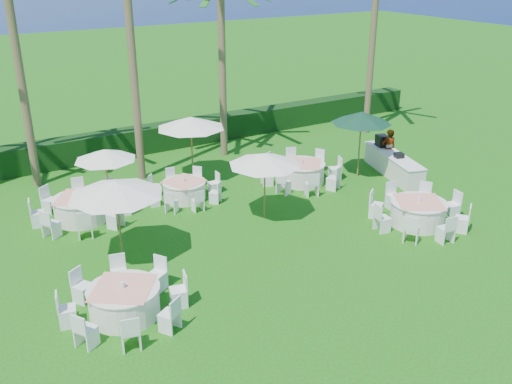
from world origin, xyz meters
TOP-DOWN VIEW (x-y plane):
  - ground at (0.00, 0.00)m, footprint 120.00×120.00m
  - hedge at (0.00, 12.00)m, footprint 34.00×1.00m
  - banquet_table_a at (-4.16, -0.35)m, footprint 3.29×3.29m
  - banquet_table_c at (6.38, -0.36)m, footprint 3.39×3.39m
  - banquet_table_d at (-3.54, 6.01)m, footprint 3.42×3.42m
  - banquet_table_e at (0.33, 5.82)m, footprint 2.88×2.88m
  - banquet_table_f at (5.18, 4.94)m, footprint 3.31×3.31m
  - umbrella_a at (-3.24, 2.57)m, footprint 2.85×2.85m
  - umbrella_b at (2.07, 2.81)m, footprint 2.54×2.54m
  - umbrella_c at (-2.36, 6.53)m, footprint 2.23×2.23m
  - umbrella_d at (1.51, 7.58)m, footprint 2.78×2.78m
  - umbrella_green at (7.63, 4.29)m, footprint 2.47×2.47m
  - buffet_table at (8.99, 3.65)m, footprint 1.90×4.04m
  - staff_person at (9.32, 4.32)m, footprint 0.75×0.61m
  - palm_b at (-4.22, 10.23)m, footprint 4.40×3.96m
  - palm_c at (-0.28, 8.79)m, footprint 4.40×4.15m
  - palm_d at (4.10, 9.67)m, footprint 4.29×4.34m
  - palm_e at (12.19, 9.01)m, footprint 4.40×4.17m

SIDE VIEW (x-z plane):
  - ground at x=0.00m, z-range 0.00..0.00m
  - banquet_table_e at x=0.33m, z-range -0.06..0.83m
  - banquet_table_a at x=-4.16m, z-range -0.06..0.93m
  - banquet_table_f at x=5.18m, z-range -0.06..0.95m
  - banquet_table_c at x=6.38m, z-range -0.06..0.95m
  - banquet_table_d at x=-3.54m, z-range -0.06..0.96m
  - buffet_table at x=8.99m, z-range -0.21..1.20m
  - hedge at x=0.00m, z-range 0.00..1.20m
  - staff_person at x=9.32m, z-range 0.00..1.78m
  - umbrella_c at x=-2.36m, z-range 0.93..3.20m
  - umbrella_b at x=2.07m, z-range 1.00..3.43m
  - umbrella_a at x=-3.24m, z-range 1.06..3.64m
  - umbrella_d at x=1.51m, z-range 1.10..3.77m
  - umbrella_green at x=7.63m, z-range 1.15..3.94m
  - palm_d at x=4.10m, z-range 0.44..8.21m
  - palm_b at x=-4.22m, z-range 0.45..9.12m
  - palm_e at x=12.19m, z-range 0.46..9.35m
  - palm_c at x=-0.28m, z-range 0.49..12.60m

